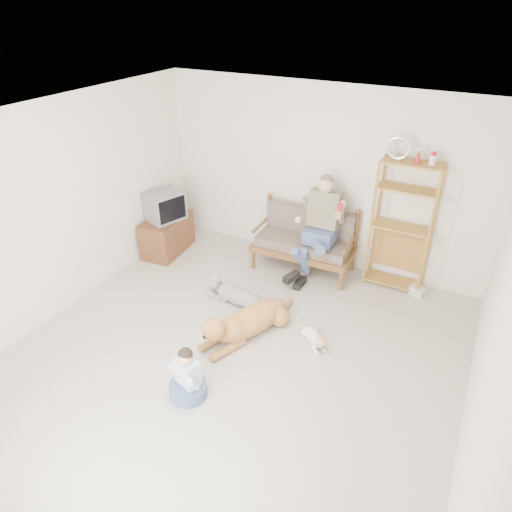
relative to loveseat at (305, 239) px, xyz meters
The scene contains 16 objects.
floor 2.43m from the loveseat, 88.77° to the right, with size 5.50×5.50×0.00m, color beige.
ceiling 3.26m from the loveseat, 88.77° to the right, with size 5.50×5.50×0.00m, color white.
wall_back 0.94m from the loveseat, 82.03° to the left, with size 5.00×5.00×0.00m, color silver.
wall_left 3.53m from the loveseat, 135.76° to the right, with size 5.50×5.50×0.00m, color silver.
wall_right 3.60m from the loveseat, 43.07° to the right, with size 5.50×5.50×0.00m, color silver.
loveseat is the anchor object (origin of this frame).
man 0.40m from the loveseat, 44.35° to the right, with size 0.59×0.85×1.37m.
etagere 1.42m from the loveseat, ahead, with size 0.83×0.36×2.16m.
book_stack 1.77m from the loveseat, ahead, with size 0.19×0.14×0.12m, color silver.
tv_stand 2.26m from the loveseat, 165.12° to the right, with size 0.58×0.94×0.60m.
crt_tv 2.25m from the loveseat, 164.47° to the right, with size 0.59×0.66×0.46m.
wall_outlet 1.26m from the loveseat, 163.73° to the left, with size 0.12×0.02×0.08m, color silver.
golden_retriever 1.87m from the loveseat, 90.60° to the right, with size 0.76×1.53×0.48m.
shaggy_dog 1.44m from the loveseat, 110.85° to the right, with size 1.12×0.33×0.33m.
terrier 1.85m from the loveseat, 62.88° to the right, with size 0.45×0.44×0.22m.
child 2.99m from the loveseat, 91.60° to the right, with size 0.40×0.40×0.64m.
Camera 1 is at (2.11, -3.33, 3.76)m, focal length 32.00 mm.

